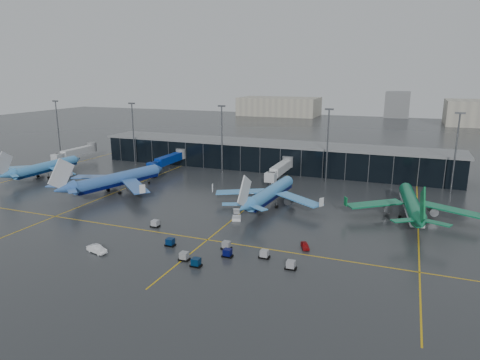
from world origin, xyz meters
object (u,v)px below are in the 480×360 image
(airliner_klm_west, at_px, (46,161))
(airliner_klm_near, at_px, (271,185))
(airliner_arkefly, at_px, (118,171))
(service_van_red, at_px, (305,246))
(mobile_airstair, at_px, (237,217))
(airliner_aer_lingus, at_px, (412,195))
(service_van_white, at_px, (97,249))
(baggage_carts, at_px, (212,250))

(airliner_klm_west, bearing_deg, airliner_klm_near, -1.31)
(airliner_arkefly, xyz_separation_m, service_van_red, (66.51, -23.69, -5.93))
(mobile_airstair, bearing_deg, airliner_klm_near, 54.44)
(mobile_airstair, bearing_deg, airliner_klm_west, 147.84)
(airliner_klm_near, relative_size, mobile_airstair, 10.34)
(airliner_klm_west, height_order, mobile_airstair, airliner_klm_west)
(airliner_arkefly, xyz_separation_m, airliner_aer_lingus, (87.63, 6.99, -0.46))
(service_van_red, bearing_deg, airliner_klm_near, 98.18)
(airliner_arkefly, xyz_separation_m, service_van_white, (25.91, -42.15, -5.76))
(airliner_klm_west, relative_size, airliner_aer_lingus, 0.96)
(airliner_klm_west, height_order, service_van_white, airliner_klm_west)
(airliner_klm_near, height_order, baggage_carts, airliner_klm_near)
(airliner_klm_west, bearing_deg, mobile_airstair, -11.81)
(airliner_klm_west, relative_size, airliner_klm_near, 0.98)
(airliner_klm_west, relative_size, mobile_airstair, 10.17)
(mobile_airstair, distance_m, service_van_white, 36.29)
(mobile_airstair, relative_size, service_van_red, 0.98)
(airliner_klm_near, xyz_separation_m, airliner_aer_lingus, (37.64, 3.35, 0.15))
(airliner_aer_lingus, xyz_separation_m, service_van_white, (-61.73, -49.14, -5.29))
(service_van_red, bearing_deg, mobile_airstair, 127.13)
(airliner_klm_near, distance_m, service_van_white, 51.99)
(airliner_klm_west, bearing_deg, baggage_carts, -24.27)
(airliner_klm_near, relative_size, service_van_white, 7.78)
(baggage_carts, bearing_deg, mobile_airstair, 98.29)
(airliner_arkefly, height_order, mobile_airstair, airliner_arkefly)
(airliner_klm_near, xyz_separation_m, baggage_carts, (-1.23, -36.98, -5.20))
(service_van_white, bearing_deg, airliner_klm_near, -14.18)
(airliner_aer_lingus, bearing_deg, baggage_carts, -140.30)
(airliner_klm_near, bearing_deg, mobile_airstair, -101.50)
(mobile_airstair, xyz_separation_m, service_van_white, (-19.69, -30.49, 0.05))
(mobile_airstair, relative_size, service_van_white, 0.75)
(airliner_aer_lingus, relative_size, service_van_red, 10.42)
(airliner_arkefly, bearing_deg, baggage_carts, -19.10)
(airliner_klm_near, bearing_deg, baggage_carts, -87.39)
(service_van_red, bearing_deg, airliner_klm_west, 140.60)
(airliner_arkefly, bearing_deg, airliner_aer_lingus, 19.83)
(airliner_aer_lingus, distance_m, service_van_red, 37.65)
(airliner_arkefly, distance_m, service_van_red, 70.86)
(airliner_klm_west, distance_m, airliner_arkefly, 37.78)
(airliner_aer_lingus, bearing_deg, service_van_red, -130.89)
(baggage_carts, bearing_deg, service_van_red, 28.53)
(baggage_carts, relative_size, service_van_white, 7.95)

